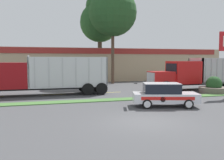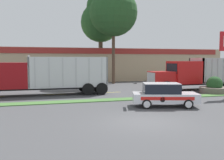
{
  "view_description": "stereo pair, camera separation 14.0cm",
  "coord_description": "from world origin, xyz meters",
  "views": [
    {
      "loc": [
        -5.21,
        -11.76,
        3.21
      ],
      "look_at": [
        0.49,
        7.75,
        1.58
      ],
      "focal_mm": 40.0,
      "sensor_mm": 36.0,
      "label": 1
    },
    {
      "loc": [
        -5.07,
        -11.8,
        3.21
      ],
      "look_at": [
        0.49,
        7.75,
        1.58
      ],
      "focal_mm": 40.0,
      "sensor_mm": 36.0,
      "label": 2
    }
  ],
  "objects": [
    {
      "name": "ground_plane",
      "position": [
        0.0,
        0.0,
        0.0
      ],
      "size": [
        600.0,
        600.0,
        0.0
      ],
      "primitive_type": "plane",
      "color": "#474749"
    },
    {
      "name": "grass_verge",
      "position": [
        0.0,
        7.25,
        0.03
      ],
      "size": [
        120.0,
        1.29,
        0.06
      ],
      "primitive_type": "cube",
      "color": "#477538",
      "rests_on": "ground_plane"
    },
    {
      "name": "centre_line_4",
      "position": [
        -4.02,
        11.89,
        0.0
      ],
      "size": [
        2.4,
        0.14,
        0.01
      ],
      "primitive_type": "cube",
      "color": "yellow",
      "rests_on": "ground_plane"
    },
    {
      "name": "centre_line_5",
      "position": [
        1.38,
        11.89,
        0.0
      ],
      "size": [
        2.4,
        0.14,
        0.01
      ],
      "primitive_type": "cube",
      "color": "yellow",
      "rests_on": "ground_plane"
    },
    {
      "name": "centre_line_6",
      "position": [
        6.78,
        11.89,
        0.0
      ],
      "size": [
        2.4,
        0.14,
        0.01
      ],
      "primitive_type": "cube",
      "color": "yellow",
      "rests_on": "ground_plane"
    },
    {
      "name": "centre_line_7",
      "position": [
        12.18,
        11.89,
        0.0
      ],
      "size": [
        2.4,
        0.14,
        0.01
      ],
      "primitive_type": "cube",
      "color": "yellow",
      "rests_on": "ground_plane"
    },
    {
      "name": "dump_truck_lead",
      "position": [
        10.45,
        11.7,
        1.63
      ],
      "size": [
        11.01,
        2.86,
        3.42
      ],
      "color": "black",
      "rests_on": "ground_plane"
    },
    {
      "name": "dump_truck_mid",
      "position": [
        -6.35,
        11.74,
        1.62
      ],
      "size": [
        12.51,
        2.65,
        3.63
      ],
      "color": "black",
      "rests_on": "ground_plane"
    },
    {
      "name": "rally_car",
      "position": [
        3.02,
        3.6,
        0.84
      ],
      "size": [
        4.72,
        2.96,
        1.67
      ],
      "color": "silver",
      "rests_on": "ground_plane"
    },
    {
      "name": "stone_planter",
      "position": [
        11.12,
        8.66,
        0.55
      ],
      "size": [
        2.78,
        2.78,
        1.64
      ],
      "color": "#6B6056",
      "rests_on": "ground_plane"
    },
    {
      "name": "traffic_cone",
      "position": [
        5.61,
        5.04,
        0.24
      ],
      "size": [
        0.45,
        0.45,
        0.49
      ],
      "color": "black",
      "rests_on": "ground_plane"
    },
    {
      "name": "store_building_backdrop",
      "position": [
        3.19,
        29.49,
        2.48
      ],
      "size": [
        41.24,
        12.1,
        4.96
      ],
      "color": "tan",
      "rests_on": "ground_plane"
    },
    {
      "name": "tree_behind_left",
      "position": [
        4.41,
        20.8,
        10.21
      ],
      "size": [
        6.45,
        6.45,
        14.41
      ],
      "color": "brown",
      "rests_on": "ground_plane"
    },
    {
      "name": "tree_behind_centre",
      "position": [
        3.5,
        24.51,
        9.29
      ],
      "size": [
        5.82,
        5.82,
        13.12
      ],
      "color": "brown",
      "rests_on": "ground_plane"
    }
  ]
}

